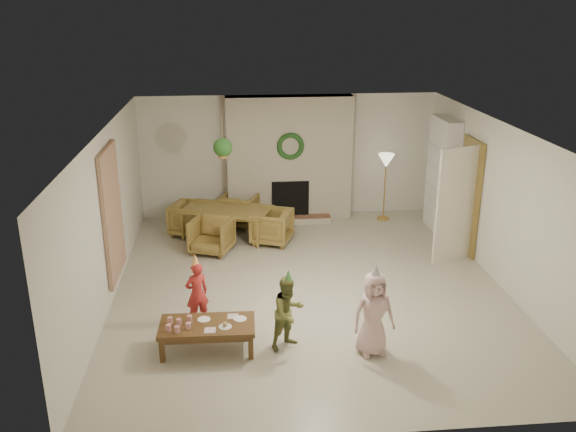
{
  "coord_description": "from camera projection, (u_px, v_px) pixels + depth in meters",
  "views": [
    {
      "loc": [
        -1.15,
        -8.61,
        4.26
      ],
      "look_at": [
        -0.3,
        0.4,
        1.05
      ],
      "focal_mm": 38.09,
      "sensor_mm": 36.0,
      "label": 1
    }
  ],
  "objects": [
    {
      "name": "fireplace_hearth",
      "position": [
        291.0,
        220.0,
        12.35
      ],
      "size": [
        1.6,
        0.3,
        0.12
      ],
      "primitive_type": "cube",
      "color": "#602D1A",
      "rests_on": "floor"
    },
    {
      "name": "cup_c",
      "position": [
        177.0,
        329.0,
        7.55
      ],
      "size": [
        0.07,
        0.07,
        0.08
      ],
      "primitive_type": "cylinder",
      "rotation": [
        0.0,
        0.0,
        -0.03
      ],
      "color": "white",
      "rests_on": "coffee_table_top"
    },
    {
      "name": "coffee_table_apron",
      "position": [
        207.0,
        330.0,
        7.79
      ],
      "size": [
        1.13,
        0.54,
        0.07
      ],
      "primitive_type": "cube",
      "rotation": [
        0.0,
        0.0,
        -0.03
      ],
      "color": "brown",
      "rests_on": "floor"
    },
    {
      "name": "bookshelf_shelf_d",
      "position": [
        444.0,
        147.0,
        11.46
      ],
      "size": [
        0.3,
        0.92,
        0.03
      ],
      "primitive_type": "cube",
      "color": "white",
      "rests_on": "bookshelf_carcass"
    },
    {
      "name": "bookshelf_carcass",
      "position": [
        442.0,
        175.0,
        11.65
      ],
      "size": [
        0.3,
        1.0,
        2.2
      ],
      "primitive_type": "cube",
      "color": "white",
      "rests_on": "floor"
    },
    {
      "name": "coffee_leg_fr",
      "position": [
        251.0,
        347.0,
        7.63
      ],
      "size": [
        0.07,
        0.07,
        0.32
      ],
      "primitive_type": "cube",
      "rotation": [
        0.0,
        0.0,
        -0.03
      ],
      "color": "brown",
      "rests_on": "floor"
    },
    {
      "name": "books_row_upper",
      "position": [
        443.0,
        162.0,
        11.46
      ],
      "size": [
        0.2,
        0.36,
        0.22
      ],
      "primitive_type": "cube",
      "color": "#A09A22",
      "rests_on": "bookshelf_shelf_c"
    },
    {
      "name": "cup_d",
      "position": [
        179.0,
        322.0,
        7.72
      ],
      "size": [
        0.07,
        0.07,
        0.08
      ],
      "primitive_type": "cylinder",
      "rotation": [
        0.0,
        0.0,
        -0.03
      ],
      "color": "white",
      "rests_on": "coffee_table_top"
    },
    {
      "name": "wall_front",
      "position": [
        357.0,
        329.0,
        5.9
      ],
      "size": [
        7.0,
        0.0,
        7.0
      ],
      "primitive_type": "plane",
      "rotation": [
        -1.57,
        0.0,
        0.0
      ],
      "color": "silver",
      "rests_on": "floor"
    },
    {
      "name": "bookshelf_shelf_b",
      "position": [
        440.0,
        188.0,
        11.73
      ],
      "size": [
        0.3,
        0.92,
        0.03
      ],
      "primitive_type": "cube",
      "color": "white",
      "rests_on": "bookshelf_carcass"
    },
    {
      "name": "cup_a",
      "position": [
        169.0,
        328.0,
        7.58
      ],
      "size": [
        0.07,
        0.07,
        0.08
      ],
      "primitive_type": "cylinder",
      "rotation": [
        0.0,
        0.0,
        -0.03
      ],
      "color": "white",
      "rests_on": "coffee_table_top"
    },
    {
      "name": "coffee_leg_br",
      "position": [
        250.0,
        327.0,
        8.1
      ],
      "size": [
        0.07,
        0.07,
        0.32
      ],
      "primitive_type": "cube",
      "rotation": [
        0.0,
        0.0,
        -0.03
      ],
      "color": "brown",
      "rests_on": "floor"
    },
    {
      "name": "dining_table",
      "position": [
        226.0,
        224.0,
        11.49
      ],
      "size": [
        1.85,
        1.43,
        0.57
      ],
      "primitive_type": "imported",
      "rotation": [
        0.0,
        0.0,
        -0.36
      ],
      "color": "olive",
      "rests_on": "floor"
    },
    {
      "name": "coffee_leg_fl",
      "position": [
        162.0,
        351.0,
        7.56
      ],
      "size": [
        0.07,
        0.07,
        0.32
      ],
      "primitive_type": "cube",
      "rotation": [
        0.0,
        0.0,
        -0.03
      ],
      "color": "brown",
      "rests_on": "floor"
    },
    {
      "name": "plate_c",
      "position": [
        240.0,
        319.0,
        7.87
      ],
      "size": [
        0.17,
        0.17,
        0.01
      ],
      "primitive_type": "cylinder",
      "rotation": [
        0.0,
        0.0,
        -0.03
      ],
      "color": "white",
      "rests_on": "coffee_table_top"
    },
    {
      "name": "cup_b",
      "position": [
        170.0,
        320.0,
        7.76
      ],
      "size": [
        0.07,
        0.07,
        0.08
      ],
      "primitive_type": "cylinder",
      "rotation": [
        0.0,
        0.0,
        -0.03
      ],
      "color": "white",
      "rests_on": "coffee_table_top"
    },
    {
      "name": "bookshelf_shelf_c",
      "position": [
        442.0,
        168.0,
        11.6
      ],
      "size": [
        0.3,
        0.92,
        0.03
      ],
      "primitive_type": "cube",
      "color": "white",
      "rests_on": "bookshelf_carcass"
    },
    {
      "name": "curtain_panel",
      "position": [
        112.0,
        213.0,
        9.11
      ],
      "size": [
        0.06,
        1.2,
        2.0
      ],
      "primitive_type": "cube",
      "color": "tan",
      "rests_on": "wall_left"
    },
    {
      "name": "coffee_leg_bl",
      "position": [
        167.0,
        330.0,
        8.03
      ],
      "size": [
        0.07,
        0.07,
        0.32
      ],
      "primitive_type": "cube",
      "rotation": [
        0.0,
        0.0,
        -0.03
      ],
      "color": "brown",
      "rests_on": "floor"
    },
    {
      "name": "ceiling",
      "position": [
        311.0,
        130.0,
        8.77
      ],
      "size": [
        7.0,
        7.0,
        0.0
      ],
      "primitive_type": "plane",
      "rotation": [
        3.14,
        0.0,
        0.0
      ],
      "color": "white",
      "rests_on": "wall_back"
    },
    {
      "name": "door_leaf",
      "position": [
        456.0,
        205.0,
        10.27
      ],
      "size": [
        0.77,
        0.32,
        2.0
      ],
      "primitive_type": "cube",
      "rotation": [
        0.0,
        0.0,
        -1.22
      ],
      "color": "beige",
      "rests_on": "floor"
    },
    {
      "name": "floor_lamp_post",
      "position": [
        385.0,
        189.0,
        12.38
      ],
      "size": [
        0.03,
        0.03,
        1.23
      ],
      "primitive_type": "cylinder",
      "color": "gold",
      "rests_on": "floor"
    },
    {
      "name": "cup_e",
      "position": [
        188.0,
        326.0,
        7.62
      ],
      "size": [
        0.07,
        0.07,
        0.08
      ],
      "primitive_type": "cylinder",
      "rotation": [
        0.0,
        0.0,
        -0.03
      ],
      "color": "white",
      "rests_on": "coffee_table_top"
    },
    {
      "name": "coffee_table_top",
      "position": [
        207.0,
        326.0,
        7.77
      ],
      "size": [
        1.23,
        0.64,
        0.06
      ],
      "primitive_type": "cube",
      "rotation": [
        0.0,
        0.0,
        -0.03
      ],
      "color": "brown",
      "rests_on": "floor"
    },
    {
      "name": "hanging_plant_pot",
      "position": [
        223.0,
        154.0,
        10.3
      ],
      "size": [
        0.16,
        0.16,
        0.12
      ],
      "primitive_type": "cylinder",
      "color": "#A16733",
      "rests_on": "hanging_plant_cord"
    },
    {
      "name": "wall_back",
      "position": [
        288.0,
        156.0,
        12.47
      ],
      "size": [
        7.0,
        0.0,
        7.0
      ],
      "primitive_type": "plane",
      "rotation": [
        1.57,
        0.0,
        0.0
      ],
      "color": "silver",
      "rests_on": "floor"
    },
    {
      "name": "plate_b",
      "position": [
        225.0,
        327.0,
        7.68
      ],
      "size": [
        0.17,
        0.17,
        0.01
      ],
      "primitive_type": "cylinder",
      "rotation": [
        0.0,
        0.0,
        -0.03
      ],
      "color": "white",
      "rests_on": "coffee_table_top"
    },
    {
      "name": "wall_left",
      "position": [
        107.0,
        218.0,
        8.92
      ],
      "size": [
        0.0,
        7.0,
        7.0
      ],
      "primitive_type": "plane",
      "rotation": [
        1.57,
        0.0,
        1.57
      ],
      "color": "silver",
      "rests_on": "floor"
    },
    {
      "name": "napkin_left",
      "position": [
        210.0,
        330.0,
        7.6
      ],
      "size": [
        0.14,
        0.14,
        0.01
      ],
      "primitive_type": "cube",
      "rotation": [
        0.0,
        0.0,
        -0.03
      ],
      "color": "#DEA4B7",
      "rests_on": "coffee_table_top"
    },
    {
      "name": "hanging_plant_cord",
      "position": [
        222.0,
        134.0,
        10.18
      ],
      "size": [
        0.01,
        0.01,
        0.7
      ],
      "primitive_type": "cylinder",
      "color": "tan",
      "rests_on": "ceiling"
    },
    {
      "name": "dining_chair_left",
      "position": [
        191.0,
        219.0,
        11.65
      ],
      "size": [
        0.89,
        0.88,
        0.63
      ],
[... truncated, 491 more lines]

